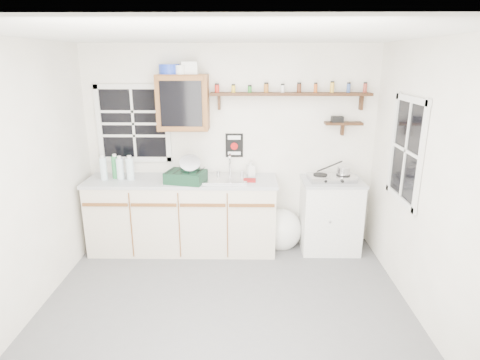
# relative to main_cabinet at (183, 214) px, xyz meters

# --- Properties ---
(room) EXTENTS (3.64, 3.24, 2.54)m
(room) POSITION_rel_main_cabinet_xyz_m (0.58, -1.30, 0.79)
(room) COLOR #58585B
(room) RESTS_ON ground
(main_cabinet) EXTENTS (2.31, 0.63, 0.92)m
(main_cabinet) POSITION_rel_main_cabinet_xyz_m (0.00, 0.00, 0.00)
(main_cabinet) COLOR beige
(main_cabinet) RESTS_ON floor
(right_cabinet) EXTENTS (0.73, 0.57, 0.91)m
(right_cabinet) POSITION_rel_main_cabinet_xyz_m (1.83, 0.03, -0.01)
(right_cabinet) COLOR silver
(right_cabinet) RESTS_ON floor
(sink) EXTENTS (0.52, 0.44, 0.29)m
(sink) POSITION_rel_main_cabinet_xyz_m (0.54, 0.01, 0.47)
(sink) COLOR #B1B1B5
(sink) RESTS_ON main_cabinet
(upper_cabinet) EXTENTS (0.60, 0.32, 0.65)m
(upper_cabinet) POSITION_rel_main_cabinet_xyz_m (0.03, 0.14, 1.36)
(upper_cabinet) COLOR brown
(upper_cabinet) RESTS_ON wall_back
(upper_cabinet_clutter) EXTENTS (0.45, 0.24, 0.14)m
(upper_cabinet_clutter) POSITION_rel_main_cabinet_xyz_m (-0.01, 0.14, 1.75)
(upper_cabinet_clutter) COLOR #1A33A9
(upper_cabinet_clutter) RESTS_ON upper_cabinet
(spice_shelf) EXTENTS (1.91, 0.18, 0.34)m
(spice_shelf) POSITION_rel_main_cabinet_xyz_m (1.31, 0.21, 1.46)
(spice_shelf) COLOR black
(spice_shelf) RESTS_ON wall_back
(secondary_shelf) EXTENTS (0.45, 0.16, 0.24)m
(secondary_shelf) POSITION_rel_main_cabinet_xyz_m (1.94, 0.22, 1.12)
(secondary_shelf) COLOR black
(secondary_shelf) RESTS_ON wall_back
(warning_sign) EXTENTS (0.22, 0.02, 0.30)m
(warning_sign) POSITION_rel_main_cabinet_xyz_m (0.63, 0.29, 0.82)
(warning_sign) COLOR black
(warning_sign) RESTS_ON wall_back
(window_back) EXTENTS (0.93, 0.03, 0.98)m
(window_back) POSITION_rel_main_cabinet_xyz_m (-0.62, 0.29, 1.09)
(window_back) COLOR black
(window_back) RESTS_ON wall_back
(window_right) EXTENTS (0.03, 0.78, 1.08)m
(window_right) POSITION_rel_main_cabinet_xyz_m (2.37, -0.75, 0.99)
(window_right) COLOR black
(window_right) RESTS_ON wall_back
(water_bottles) EXTENTS (0.41, 0.15, 0.30)m
(water_bottles) POSITION_rel_main_cabinet_xyz_m (-0.77, -0.01, 0.60)
(water_bottles) COLOR silver
(water_bottles) RESTS_ON main_cabinet
(dish_rack) EXTENTS (0.50, 0.42, 0.33)m
(dish_rack) POSITION_rel_main_cabinet_xyz_m (0.09, -0.12, 0.57)
(dish_rack) COLOR black
(dish_rack) RESTS_ON main_cabinet
(soap_bottle) EXTENTS (0.12, 0.12, 0.20)m
(soap_bottle) POSITION_rel_main_cabinet_xyz_m (0.84, 0.16, 0.56)
(soap_bottle) COLOR white
(soap_bottle) RESTS_ON main_cabinet
(rag) EXTENTS (0.15, 0.13, 0.02)m
(rag) POSITION_rel_main_cabinet_xyz_m (0.83, -0.07, 0.47)
(rag) COLOR maroon
(rag) RESTS_ON main_cabinet
(hotplate) EXTENTS (0.57, 0.34, 0.08)m
(hotplate) POSITION_rel_main_cabinet_xyz_m (1.82, 0.01, 0.49)
(hotplate) COLOR #B1B1B5
(hotplate) RESTS_ON right_cabinet
(saucepan) EXTENTS (0.38, 0.17, 0.16)m
(saucepan) POSITION_rel_main_cabinet_xyz_m (1.95, 0.01, 0.57)
(saucepan) COLOR #B1B1B5
(saucepan) RESTS_ON hotplate
(trash_bag) EXTENTS (0.47, 0.42, 0.54)m
(trash_bag) POSITION_rel_main_cabinet_xyz_m (1.24, 0.08, -0.23)
(trash_bag) COLOR white
(trash_bag) RESTS_ON floor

